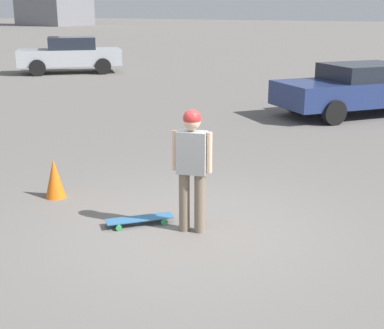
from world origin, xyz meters
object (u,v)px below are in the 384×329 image
(person, at_px, (192,162))
(skateboard, at_px, (140,219))
(traffic_cone, at_px, (54,178))
(car_parked_far, at_px, (70,54))
(car_parked_near, at_px, (361,88))

(person, height_order, skateboard, person)
(traffic_cone, bearing_deg, skateboard, 81.62)
(traffic_cone, bearing_deg, car_parked_far, -139.38)
(car_parked_near, relative_size, traffic_cone, 7.64)
(person, distance_m, skateboard, 1.15)
(skateboard, distance_m, car_parked_far, 18.11)
(skateboard, xyz_separation_m, car_parked_far, (-12.95, -12.65, 0.74))
(skateboard, bearing_deg, person, 145.33)
(person, relative_size, car_parked_far, 0.37)
(person, bearing_deg, car_parked_far, 121.13)
(skateboard, relative_size, traffic_cone, 1.32)
(person, height_order, car_parked_near, person)
(person, bearing_deg, car_parked_near, 74.11)
(car_parked_far, distance_m, traffic_cone, 16.72)
(person, distance_m, car_parked_far, 18.51)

